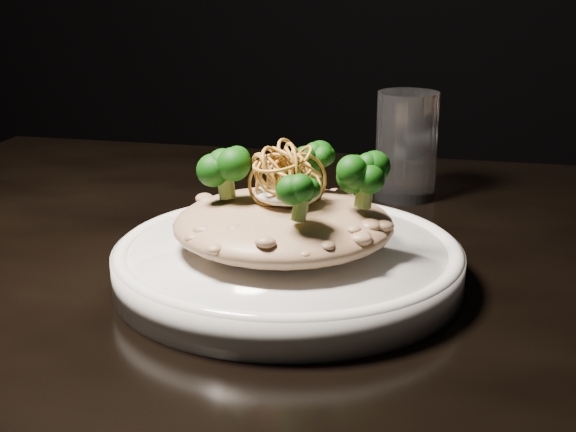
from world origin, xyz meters
name	(u,v)px	position (x,y,z in m)	size (l,w,h in m)	color
table	(348,354)	(0.00, 0.00, 0.67)	(1.10, 0.80, 0.75)	black
plate	(288,265)	(-0.04, -0.05, 0.76)	(0.28, 0.28, 0.03)	silver
risotto	(283,224)	(-0.05, -0.04, 0.80)	(0.17, 0.17, 0.04)	brown
broccoli	(295,174)	(-0.04, -0.04, 0.84)	(0.12, 0.12, 0.04)	black
cheese	(288,193)	(-0.04, -0.05, 0.82)	(0.05, 0.05, 0.01)	silver
shallots	(284,165)	(-0.04, -0.05, 0.85)	(0.05, 0.05, 0.03)	brown
drinking_glass	(406,146)	(0.03, 0.21, 0.81)	(0.06, 0.06, 0.11)	white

